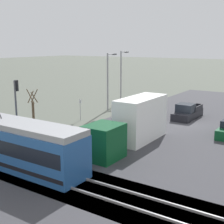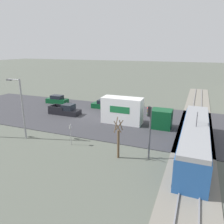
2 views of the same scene
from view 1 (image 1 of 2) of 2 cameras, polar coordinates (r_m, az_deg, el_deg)
The scene contains 10 objects.
ground_plane at distance 34.21m, azimuth 13.78°, elevation -2.25°, with size 320.00×320.00×0.00m, color #565B51.
road_surface at distance 34.20m, azimuth 13.78°, elevation -2.18°, with size 17.51×50.40×0.08m.
rail_bed at distance 19.19m, azimuth -5.19°, elevation -13.41°, with size 64.45×4.40×0.22m.
box_truck at distance 26.31m, azimuth 3.88°, elevation -2.12°, with size 2.35×10.01×3.79m.
pickup_truck at distance 36.64m, azimuth 13.60°, elevation -0.09°, with size 1.98×5.29×1.77m.
traffic_light_pole at distance 28.32m, azimuth -17.08°, elevation 1.76°, with size 0.28×0.47×5.35m.
street_tree at distance 31.19m, azimuth -14.20°, elevation -0.06°, with size 1.00×0.83×4.19m.
street_lamp_near_crossing at distance 39.93m, azimuth -0.63°, elevation 6.36°, with size 0.36×1.95×7.31m.
street_lamp_mid_block at distance 45.67m, azimuth 1.78°, elevation 7.18°, with size 0.36×1.95×7.45m.
no_parking_sign at distance 35.01m, azimuth -5.83°, elevation 0.80°, with size 0.32×0.08×2.38m.
Camera 1 is at (-10.88, 31.35, 8.32)m, focal length 50.00 mm.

